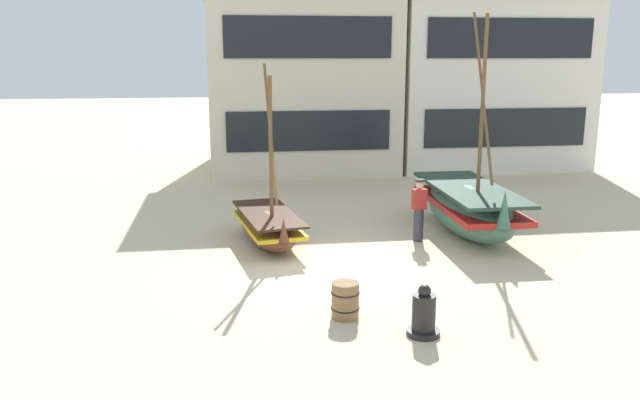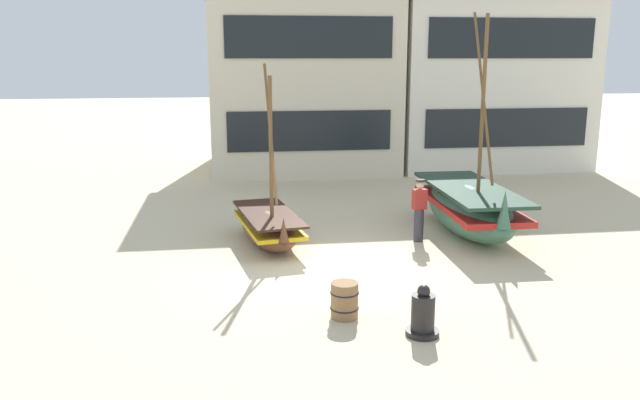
{
  "view_description": "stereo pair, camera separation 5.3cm",
  "coord_description": "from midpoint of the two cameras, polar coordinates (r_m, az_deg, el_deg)",
  "views": [
    {
      "loc": [
        -2.2,
        -14.42,
        4.95
      ],
      "look_at": [
        0.0,
        1.0,
        1.4
      ],
      "focal_mm": 36.53,
      "sensor_mm": 36.0,
      "label": 1
    },
    {
      "loc": [
        -2.15,
        -14.43,
        4.95
      ],
      "look_at": [
        0.0,
        1.0,
        1.4
      ],
      "focal_mm": 36.53,
      "sensor_mm": 36.0,
      "label": 2
    }
  ],
  "objects": [
    {
      "name": "harbor_building_annex",
      "position": [
        30.61,
        13.56,
        10.15
      ],
      "size": [
        8.48,
        6.93,
        7.38
      ],
      "color": "silver",
      "rests_on": "ground"
    },
    {
      "name": "capstan_winch",
      "position": [
        11.9,
        8.94,
        -9.93
      ],
      "size": [
        0.6,
        0.6,
        0.95
      ],
      "color": "black",
      "rests_on": "ground"
    },
    {
      "name": "harbor_building_main",
      "position": [
        28.62,
        -1.89,
        10.34
      ],
      "size": [
        7.94,
        6.89,
        7.39
      ],
      "color": "beige",
      "rests_on": "ground"
    },
    {
      "name": "fisherman_by_hull",
      "position": [
        17.47,
        8.58,
        -0.94
      ],
      "size": [
        0.39,
        0.27,
        1.68
      ],
      "color": "#33333D",
      "rests_on": "ground"
    },
    {
      "name": "wooden_barrel",
      "position": [
        12.5,
        2.1,
        -8.76
      ],
      "size": [
        0.56,
        0.56,
        0.7
      ],
      "color": "olive",
      "rests_on": "ground"
    },
    {
      "name": "fishing_boat_centre_large",
      "position": [
        18.5,
        12.82,
        -0.66
      ],
      "size": [
        1.88,
        5.06,
        5.98
      ],
      "color": "#427056",
      "rests_on": "ground"
    },
    {
      "name": "fishing_boat_near_left",
      "position": [
        17.14,
        -4.62,
        -2.28
      ],
      "size": [
        1.82,
        3.57,
        4.67
      ],
      "color": "brown",
      "rests_on": "ground"
    },
    {
      "name": "ground_plane",
      "position": [
        15.4,
        0.43,
        -5.91
      ],
      "size": [
        120.0,
        120.0,
        0.0
      ],
      "primitive_type": "plane",
      "color": "beige"
    }
  ]
}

